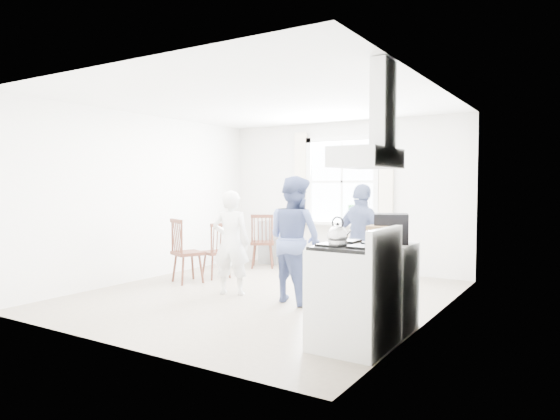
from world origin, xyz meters
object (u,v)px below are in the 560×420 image
object	(u,v)px
windsor_chair_c	(219,244)
person_left	(231,243)
person_right	(362,240)
windsor_chair_b	(181,244)
gas_stove	(354,295)
low_cabinet	(388,286)
windsor_chair_a	(262,235)
person_mid	(295,239)
stereo_stack	(391,228)

from	to	relation	value
windsor_chair_c	person_left	distance (m)	1.17
person_right	windsor_chair_b	bearing A→B (deg)	31.88
gas_stove	low_cabinet	distance (m)	0.70
gas_stove	person_left	distance (m)	2.60
windsor_chair_a	windsor_chair_c	size ratio (longest dim) A/B	1.08
windsor_chair_b	windsor_chair_c	bearing A→B (deg)	65.94
low_cabinet	windsor_chair_b	world-z (taller)	windsor_chair_b
gas_stove	windsor_chair_b	size ratio (longest dim) A/B	1.13
person_left	person_right	size ratio (longest dim) A/B	0.94
gas_stove	low_cabinet	world-z (taller)	gas_stove
low_cabinet	windsor_chair_b	distance (m)	3.56
windsor_chair_b	low_cabinet	bearing A→B (deg)	-10.67
windsor_chair_c	person_mid	world-z (taller)	person_mid
gas_stove	person_right	world-z (taller)	person_right
gas_stove	person_right	size ratio (longest dim) A/B	0.74
gas_stove	windsor_chair_b	world-z (taller)	gas_stove
gas_stove	windsor_chair_c	distance (m)	3.72
gas_stove	windsor_chair_a	world-z (taller)	gas_stove
stereo_stack	person_mid	world-z (taller)	person_mid
person_right	person_left	bearing A→B (deg)	46.79
windsor_chair_c	person_right	xyz separation A→B (m)	(2.41, 0.05, 0.21)
windsor_chair_c	person_mid	distance (m)	1.94
person_mid	windsor_chair_b	bearing A→B (deg)	14.17
windsor_chair_c	windsor_chair_b	bearing A→B (deg)	-114.06
low_cabinet	windsor_chair_b	bearing A→B (deg)	169.33
person_right	gas_stove	bearing A→B (deg)	129.44
person_left	person_mid	world-z (taller)	person_mid
windsor_chair_c	person_right	world-z (taller)	person_right
windsor_chair_c	person_right	bearing A→B (deg)	1.14
windsor_chair_a	person_right	size ratio (longest dim) A/B	0.65
low_cabinet	person_left	bearing A→B (deg)	169.18
gas_stove	stereo_stack	xyz separation A→B (m)	(0.09, 0.71, 0.57)
low_cabinet	person_left	size ratio (longest dim) A/B	0.63
low_cabinet	windsor_chair_c	size ratio (longest dim) A/B	1.00
windsor_chair_a	person_right	distance (m)	2.63
stereo_stack	gas_stove	bearing A→B (deg)	-97.29
gas_stove	windsor_chair_c	bearing A→B (deg)	148.49
gas_stove	person_left	xyz separation A→B (m)	(-2.32, 1.16, 0.23)
windsor_chair_a	windsor_chair_b	distance (m)	1.78
stereo_stack	person_left	distance (m)	2.47
windsor_chair_a	person_left	xyz separation A→B (m)	(0.82, -1.96, 0.12)
low_cabinet	stereo_stack	bearing A→B (deg)	25.62
person_mid	person_right	bearing A→B (deg)	-112.81
windsor_chair_c	stereo_stack	bearing A→B (deg)	-20.72
stereo_stack	low_cabinet	bearing A→B (deg)	-154.38
windsor_chair_a	low_cabinet	bearing A→B (deg)	-37.05
low_cabinet	person_left	world-z (taller)	person_left
gas_stove	windsor_chair_b	xyz separation A→B (m)	(-3.43, 1.36, 0.12)
windsor_chair_b	person_left	xyz separation A→B (m)	(1.11, -0.20, 0.11)
windsor_chair_c	person_right	size ratio (longest dim) A/B	0.60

